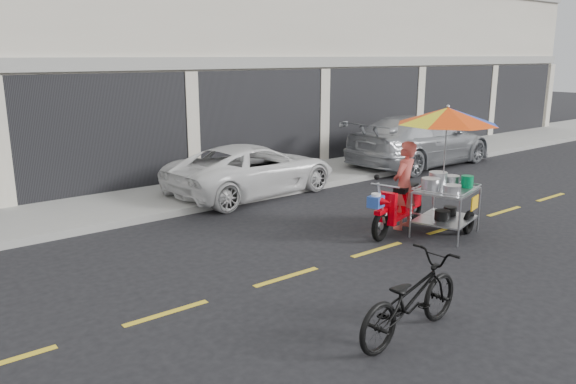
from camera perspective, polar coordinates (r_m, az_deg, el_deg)
ground at (r=9.94m, az=9.02°, el=-5.82°), size 90.00×90.00×0.00m
sidewalk at (r=14.08m, az=-7.54°, el=0.38°), size 45.00×3.00×0.15m
shophouse_block at (r=19.54m, az=-8.51°, el=16.35°), size 36.00×8.11×10.40m
centerline at (r=9.94m, az=9.02°, el=-5.80°), size 42.00×0.10×0.01m
white_pickup at (r=13.62m, az=-3.58°, el=2.32°), size 4.57×2.47×1.22m
silver_pickup at (r=17.59m, az=13.29°, el=5.10°), size 5.39×2.42×1.53m
near_bicycle at (r=6.94m, az=12.32°, el=-10.48°), size 1.93×0.83×0.98m
food_vendor_rig at (r=10.79m, az=14.33°, el=3.87°), size 2.79×2.31×2.44m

